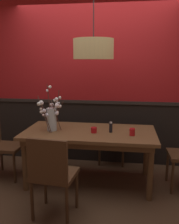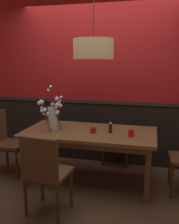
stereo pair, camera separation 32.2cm
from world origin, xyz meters
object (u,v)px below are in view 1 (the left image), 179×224
at_px(chair_far_side_right, 113,131).
at_px(dining_table, 90,137).
at_px(pendant_lamp, 94,49).
at_px(chair_near_side_left, 52,172).
at_px(candle_holder_nearer_center, 94,130).
at_px(candle_holder_nearer_edge, 132,132).
at_px(chair_head_west_end, 1,142).
at_px(condiment_bottle, 111,127).
at_px(vase_with_blossoms, 52,116).

bearing_deg(chair_far_side_right, dining_table, -108.33).
bearing_deg(pendant_lamp, dining_table, -176.89).
xyz_separation_m(chair_near_side_left, candle_holder_nearer_center, (0.33, 0.79, 0.25)).
relative_size(dining_table, candle_holder_nearer_edge, 18.80).
distance_m(chair_head_west_end, condiment_bottle, 1.59).
distance_m(vase_with_blossoms, condiment_bottle, 0.80).
xyz_separation_m(dining_table, candle_holder_nearer_edge, (0.56, -0.12, 0.13)).
bearing_deg(dining_table, candle_holder_nearer_edge, -12.38).
distance_m(chair_far_side_right, candle_holder_nearer_center, 0.96).
distance_m(dining_table, candle_holder_nearer_center, 0.16).
bearing_deg(condiment_bottle, dining_table, 176.34).
distance_m(chair_far_side_right, pendant_lamp, 1.55).
relative_size(chair_near_side_left, condiment_bottle, 6.55).
xyz_separation_m(chair_head_west_end, vase_with_blossoms, (0.77, -0.04, 0.41)).
bearing_deg(vase_with_blossoms, candle_holder_nearer_edge, -3.89).
xyz_separation_m(vase_with_blossoms, candle_holder_nearer_edge, (1.06, -0.07, -0.15)).
relative_size(dining_table, pendant_lamp, 1.45).
height_order(candle_holder_nearer_edge, condiment_bottle, condiment_bottle).
height_order(vase_with_blossoms, pendant_lamp, pendant_lamp).
distance_m(dining_table, chair_far_side_right, 0.88).
bearing_deg(chair_near_side_left, candle_holder_nearer_edge, 41.99).
xyz_separation_m(chair_far_side_right, chair_near_side_left, (-0.54, -1.69, 0.02)).
xyz_separation_m(dining_table, candle_holder_nearer_center, (0.07, -0.07, 0.12)).
xyz_separation_m(candle_holder_nearer_center, candle_holder_nearer_edge, (0.49, -0.05, 0.01)).
distance_m(chair_far_side_right, chair_head_west_end, 1.76).
xyz_separation_m(chair_near_side_left, vase_with_blossoms, (-0.24, 0.81, 0.40)).
relative_size(chair_near_side_left, candle_holder_nearer_edge, 9.82).
height_order(chair_far_side_right, vase_with_blossoms, vase_with_blossoms).
bearing_deg(chair_near_side_left, pendant_lamp, 70.16).
distance_m(candle_holder_nearer_center, candle_holder_nearer_edge, 0.49).
distance_m(dining_table, chair_head_west_end, 1.28).
xyz_separation_m(dining_table, chair_far_side_right, (0.27, 0.83, -0.14)).
bearing_deg(chair_near_side_left, dining_table, 73.12).
height_order(chair_head_west_end, vase_with_blossoms, vase_with_blossoms).
relative_size(vase_with_blossoms, candle_holder_nearer_edge, 6.64).
height_order(chair_near_side_left, condiment_bottle, chair_near_side_left).
height_order(chair_head_west_end, chair_near_side_left, chair_head_west_end).
relative_size(chair_far_side_right, candle_holder_nearer_center, 11.08).
relative_size(chair_far_side_right, chair_near_side_left, 0.99).
relative_size(vase_with_blossoms, candle_holder_nearer_center, 7.60).
bearing_deg(pendant_lamp, condiment_bottle, -5.11).
bearing_deg(dining_table, chair_far_side_right, 71.67).
height_order(candle_holder_nearer_center, candle_holder_nearer_edge, candle_holder_nearer_edge).
distance_m(candle_holder_nearer_edge, pendant_lamp, 1.14).
relative_size(chair_head_west_end, candle_holder_nearer_center, 11.52).
relative_size(chair_head_west_end, pendant_lamp, 0.78).
bearing_deg(chair_head_west_end, pendant_lamp, 0.52).
relative_size(candle_holder_nearer_center, candle_holder_nearer_edge, 0.87).
xyz_separation_m(candle_holder_nearer_edge, pendant_lamp, (-0.51, 0.13, 1.02)).
height_order(vase_with_blossoms, candle_holder_nearer_center, vase_with_blossoms).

